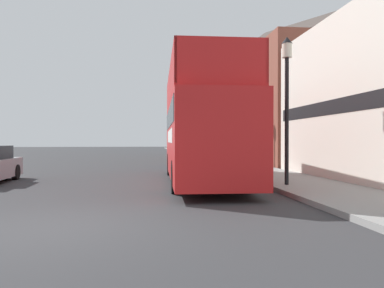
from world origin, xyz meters
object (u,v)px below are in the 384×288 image
(lamp_post_third, at_px, (201,118))
(lamp_post_second, at_px, (223,107))
(lamp_post_nearest, at_px, (287,83))
(tour_bus, at_px, (201,132))
(parked_car_ahead_of_bus, at_px, (194,157))

(lamp_post_third, bearing_deg, lamp_post_second, -90.60)
(lamp_post_nearest, bearing_deg, lamp_post_third, 90.02)
(lamp_post_nearest, relative_size, lamp_post_second, 0.99)
(lamp_post_nearest, xyz_separation_m, lamp_post_second, (-0.10, 9.42, 0.04))
(tour_bus, xyz_separation_m, lamp_post_nearest, (2.44, -2.34, 1.55))
(lamp_post_nearest, bearing_deg, tour_bus, 136.20)
(parked_car_ahead_of_bus, bearing_deg, tour_bus, -98.53)
(lamp_post_third, bearing_deg, parked_car_ahead_of_bus, -101.14)
(parked_car_ahead_of_bus, height_order, lamp_post_nearest, lamp_post_nearest)
(tour_bus, distance_m, parked_car_ahead_of_bus, 7.92)
(parked_car_ahead_of_bus, relative_size, lamp_post_nearest, 0.93)
(parked_car_ahead_of_bus, distance_m, lamp_post_nearest, 10.65)
(lamp_post_second, height_order, lamp_post_third, lamp_post_second)
(lamp_post_second, distance_m, lamp_post_third, 9.42)
(tour_bus, distance_m, lamp_post_nearest, 3.72)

